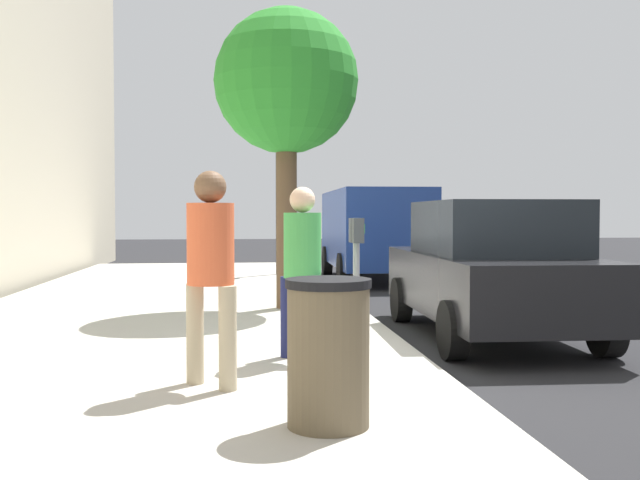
{
  "coord_description": "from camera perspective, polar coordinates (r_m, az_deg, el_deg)",
  "views": [
    {
      "loc": [
        -7.86,
        1.89,
        1.59
      ],
      "look_at": [
        -0.27,
        1.04,
        1.33
      ],
      "focal_mm": 40.5,
      "sensor_mm": 36.0,
      "label": 1
    }
  ],
  "objects": [
    {
      "name": "sidewalk_slab",
      "position": [
        8.08,
        -14.38,
        -8.9
      ],
      "size": [
        28.0,
        6.0,
        0.15
      ],
      "primitive_type": "cube",
      "color": "#B7B2A8",
      "rests_on": "ground_plane"
    },
    {
      "name": "traffic_signal",
      "position": [
        17.57,
        -2.99,
        5.19
      ],
      "size": [
        0.24,
        0.44,
        3.6
      ],
      "color": "black",
      "rests_on": "sidewalk_slab"
    },
    {
      "name": "pedestrian_bystander",
      "position": [
        6.09,
        -8.64,
        -1.49
      ],
      "size": [
        0.43,
        0.43,
        1.81
      ],
      "rotation": [
        0.0,
        0.0,
        -0.78
      ],
      "color": "tan",
      "rests_on": "sidewalk_slab"
    },
    {
      "name": "parked_sedan_near",
      "position": [
        9.59,
        13.34,
        -2.23
      ],
      "size": [
        4.44,
        2.06,
        1.77
      ],
      "color": "black",
      "rests_on": "ground_plane"
    },
    {
      "name": "pedestrian_at_meter",
      "position": [
        7.18,
        -1.4,
        -1.49
      ],
      "size": [
        0.4,
        0.43,
        1.72
      ],
      "rotation": [
        0.0,
        0.0,
        -0.74
      ],
      "color": "#191E4C",
      "rests_on": "sidewalk_slab"
    },
    {
      "name": "ground_plane",
      "position": [
        8.24,
        7.05,
        -9.17
      ],
      "size": [
        80.0,
        80.0,
        0.0
      ],
      "primitive_type": "plane",
      "color": "#232326",
      "rests_on": "ground"
    },
    {
      "name": "street_tree",
      "position": [
        11.32,
        -2.68,
        12.16
      ],
      "size": [
        2.22,
        2.22,
        4.61
      ],
      "color": "brown",
      "rests_on": "sidewalk_slab"
    },
    {
      "name": "trash_bin",
      "position": [
        4.96,
        0.66,
        -8.87
      ],
      "size": [
        0.59,
        0.59,
        1.01
      ],
      "color": "brown",
      "rests_on": "sidewalk_slab"
    },
    {
      "name": "parked_van_far",
      "position": [
        17.55,
        4.23,
        0.89
      ],
      "size": [
        5.24,
        2.2,
        2.18
      ],
      "color": "navy",
      "rests_on": "ground_plane"
    },
    {
      "name": "parking_meter",
      "position": [
        7.64,
        2.89,
        -1.22
      ],
      "size": [
        0.36,
        0.12,
        1.41
      ],
      "color": "gray",
      "rests_on": "sidewalk_slab"
    }
  ]
}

